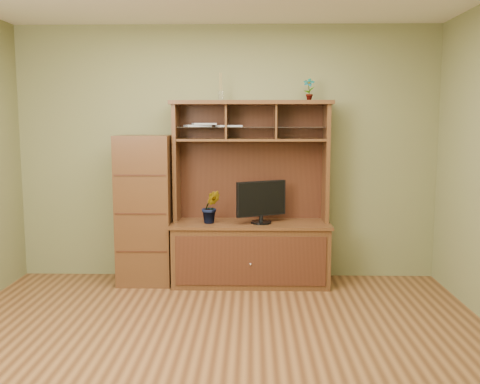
{
  "coord_description": "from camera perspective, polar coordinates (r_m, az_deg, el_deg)",
  "views": [
    {
      "loc": [
        0.27,
        -3.75,
        1.68
      ],
      "look_at": [
        0.16,
        1.2,
        1.03
      ],
      "focal_mm": 40.0,
      "sensor_mm": 36.0,
      "label": 1
    }
  ],
  "objects": [
    {
      "name": "room",
      "position": [
        3.78,
        -2.84,
        2.41
      ],
      "size": [
        4.54,
        4.04,
        2.74
      ],
      "color": "#4F2D16",
      "rests_on": "ground"
    },
    {
      "name": "monitor",
      "position": [
        5.46,
        2.28,
        -0.98
      ],
      "size": [
        0.51,
        0.3,
        0.44
      ],
      "rotation": [
        0.0,
        0.0,
        0.49
      ],
      "color": "black",
      "rests_on": "media_hutch"
    },
    {
      "name": "side_cabinet",
      "position": [
        5.67,
        -10.03,
        -1.86
      ],
      "size": [
        0.55,
        0.5,
        1.55
      ],
      "color": "#452913",
      "rests_on": "room"
    },
    {
      "name": "top_plant",
      "position": [
        5.6,
        7.36,
        10.82
      ],
      "size": [
        0.14,
        0.11,
        0.23
      ],
      "primitive_type": "imported",
      "rotation": [
        0.0,
        0.0,
        -0.25
      ],
      "color": "#2B6423",
      "rests_on": "media_hutch"
    },
    {
      "name": "orchid_plant",
      "position": [
        5.48,
        -3.12,
        -1.59
      ],
      "size": [
        0.21,
        0.18,
        0.34
      ],
      "primitive_type": "imported",
      "rotation": [
        0.0,
        0.0,
        0.16
      ],
      "color": "#29511C",
      "rests_on": "media_hutch"
    },
    {
      "name": "media_hutch",
      "position": [
        5.6,
        1.15,
        -4.48
      ],
      "size": [
        1.66,
        0.61,
        1.9
      ],
      "color": "#452913",
      "rests_on": "room"
    },
    {
      "name": "magazines",
      "position": [
        5.58,
        -3.28,
        7.12
      ],
      "size": [
        0.62,
        0.27,
        0.04
      ],
      "color": "#ACADB1",
      "rests_on": "media_hutch"
    },
    {
      "name": "reed_diffuser",
      "position": [
        5.58,
        -2.08,
        10.84
      ],
      "size": [
        0.06,
        0.06,
        0.28
      ],
      "color": "silver",
      "rests_on": "media_hutch"
    }
  ]
}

